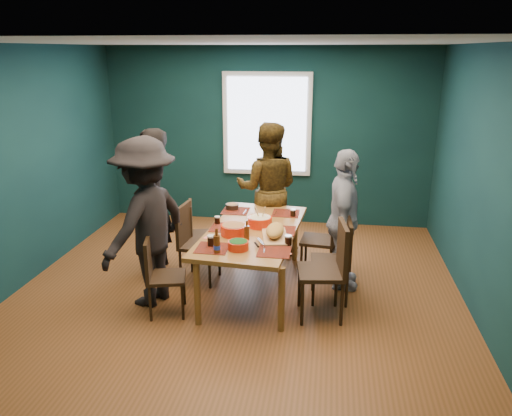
{
  "coord_description": "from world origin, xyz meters",
  "views": [
    {
      "loc": [
        0.97,
        -5.07,
        2.63
      ],
      "look_at": [
        0.19,
        0.1,
        0.97
      ],
      "focal_mm": 35.0,
      "sensor_mm": 36.0,
      "label": 1
    }
  ],
  "objects": [
    {
      "name": "beer_bottle_a",
      "position": [
        -0.09,
        -0.63,
        0.81
      ],
      "size": [
        0.07,
        0.07,
        0.25
      ],
      "color": "#4B260D",
      "rests_on": "dining_table"
    },
    {
      "name": "person_back",
      "position": [
        0.18,
        1.23,
        0.88
      ],
      "size": [
        0.88,
        0.69,
        1.76
      ],
      "primitive_type": "imported",
      "rotation": [
        0.0,
        0.0,
        3.17
      ],
      "color": "black",
      "rests_on": "floor"
    },
    {
      "name": "chair_left_far",
      "position": [
        -0.61,
        0.6,
        0.49
      ],
      "size": [
        0.47,
        0.47,
        0.85
      ],
      "rotation": [
        0.0,
        0.0,
        0.27
      ],
      "color": "black",
      "rests_on": "floor"
    },
    {
      "name": "napkin_b",
      "position": [
        -0.24,
        -0.22,
        0.72
      ],
      "size": [
        0.17,
        0.17,
        0.0
      ],
      "primitive_type": "cube",
      "rotation": [
        0.0,
        0.0,
        -0.23
      ],
      "color": "#EB7263",
      "rests_on": "dining_table"
    },
    {
      "name": "cola_glass_c",
      "position": [
        0.56,
        0.61,
        0.77
      ],
      "size": [
        0.07,
        0.07,
        0.09
      ],
      "color": "black",
      "rests_on": "dining_table"
    },
    {
      "name": "chair_right_mid",
      "position": [
        1.11,
        -0.04,
        0.53
      ],
      "size": [
        0.43,
        0.43,
        0.91
      ],
      "rotation": [
        0.0,
        0.0,
        0.05
      ],
      "color": "black",
      "rests_on": "floor"
    },
    {
      "name": "napkin_a",
      "position": [
        0.52,
        0.15,
        0.72
      ],
      "size": [
        0.2,
        0.2,
        0.0
      ],
      "primitive_type": "cube",
      "rotation": [
        0.0,
        0.0,
        0.4
      ],
      "color": "#EB7263",
      "rests_on": "dining_table"
    },
    {
      "name": "beer_bottle_b",
      "position": [
        0.15,
        -0.25,
        0.81
      ],
      "size": [
        0.06,
        0.06,
        0.22
      ],
      "color": "#4B260D",
      "rests_on": "dining_table"
    },
    {
      "name": "person_right",
      "position": [
        1.15,
        0.31,
        0.81
      ],
      "size": [
        0.4,
        0.94,
        1.61
      ],
      "primitive_type": "imported",
      "rotation": [
        0.0,
        0.0,
        1.57
      ],
      "color": "white",
      "rests_on": "floor"
    },
    {
      "name": "chair_left_mid",
      "position": [
        -0.58,
        0.21,
        0.54
      ],
      "size": [
        0.46,
        0.46,
        0.92
      ],
      "rotation": [
        0.0,
        0.0,
        -0.1
      ],
      "color": "black",
      "rests_on": "floor"
    },
    {
      "name": "person_near_left",
      "position": [
        -0.9,
        -0.37,
        0.9
      ],
      "size": [
        1.06,
        1.33,
        1.81
      ],
      "primitive_type": "imported",
      "rotation": [
        0.0,
        0.0,
        4.33
      ],
      "color": "black",
      "rests_on": "floor"
    },
    {
      "name": "chair_left_near",
      "position": [
        -0.71,
        -0.62,
        0.49
      ],
      "size": [
        0.46,
        0.46,
        0.83
      ],
      "rotation": [
        0.0,
        0.0,
        0.24
      ],
      "color": "black",
      "rests_on": "floor"
    },
    {
      "name": "chair_right_near",
      "position": [
        1.03,
        -0.42,
        0.59
      ],
      "size": [
        0.51,
        0.51,
        1.01
      ],
      "rotation": [
        0.0,
        0.0,
        0.14
      ],
      "color": "black",
      "rests_on": "floor"
    },
    {
      "name": "napkin_c",
      "position": [
        0.54,
        -0.56,
        0.72
      ],
      "size": [
        0.22,
        0.22,
        0.0
      ],
      "primitive_type": "cube",
      "rotation": [
        0.0,
        0.0,
        0.75
      ],
      "color": "#EB7263",
      "rests_on": "dining_table"
    },
    {
      "name": "person_far_left",
      "position": [
        -1.11,
        0.4,
        0.89
      ],
      "size": [
        0.45,
        0.66,
        1.77
      ],
      "primitive_type": "imported",
      "rotation": [
        0.0,
        0.0,
        4.76
      ],
      "color": "black",
      "rests_on": "floor"
    },
    {
      "name": "bowl_dumpling",
      "position": [
        0.22,
        0.2,
        0.78
      ],
      "size": [
        0.28,
        0.28,
        0.26
      ],
      "color": "red",
      "rests_on": "dining_table"
    },
    {
      "name": "bowl_herbs",
      "position": [
        0.1,
        -0.51,
        0.77
      ],
      "size": [
        0.21,
        0.21,
        0.09
      ],
      "color": "red",
      "rests_on": "dining_table"
    },
    {
      "name": "dining_table",
      "position": [
        0.15,
        0.09,
        0.65
      ],
      "size": [
        1.1,
        1.97,
        0.72
      ],
      "rotation": [
        0.0,
        0.0,
        -0.08
      ],
      "color": "#955D2C",
      "rests_on": "floor"
    },
    {
      "name": "bowl_salad",
      "position": [
        -0.02,
        -0.11,
        0.78
      ],
      "size": [
        0.28,
        0.28,
        0.12
      ],
      "color": "red",
      "rests_on": "dining_table"
    },
    {
      "name": "cola_glass_b",
      "position": [
        0.59,
        -0.32,
        0.78
      ],
      "size": [
        0.08,
        0.08,
        0.1
      ],
      "color": "black",
      "rests_on": "dining_table"
    },
    {
      "name": "small_bowl",
      "position": [
        -0.21,
        0.78,
        0.76
      ],
      "size": [
        0.17,
        0.17,
        0.07
      ],
      "color": "black",
      "rests_on": "dining_table"
    },
    {
      "name": "room",
      "position": [
        0.0,
        0.27,
        1.37
      ],
      "size": [
        5.01,
        5.01,
        2.71
      ],
      "color": "brown",
      "rests_on": "ground"
    },
    {
      "name": "cola_glass_d",
      "position": [
        -0.27,
        0.21,
        0.77
      ],
      "size": [
        0.06,
        0.06,
        0.09
      ],
      "color": "black",
      "rests_on": "dining_table"
    },
    {
      "name": "chair_right_far",
      "position": [
        0.96,
        0.59,
        0.52
      ],
      "size": [
        0.44,
        0.44,
        0.9
      ],
      "rotation": [
        0.0,
        0.0,
        -0.1
      ],
      "color": "black",
      "rests_on": "floor"
    },
    {
      "name": "cola_glass_a",
      "position": [
        -0.19,
        -0.46,
        0.78
      ],
      "size": [
        0.08,
        0.08,
        0.11
      ],
      "color": "black",
      "rests_on": "dining_table"
    },
    {
      "name": "cutting_board",
      "position": [
        0.43,
        -0.13,
        0.79
      ],
      "size": [
        0.36,
        0.65,
        0.14
      ],
      "rotation": [
        0.0,
        0.0,
        0.19
      ],
      "color": "tan",
      "rests_on": "dining_table"
    }
  ]
}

